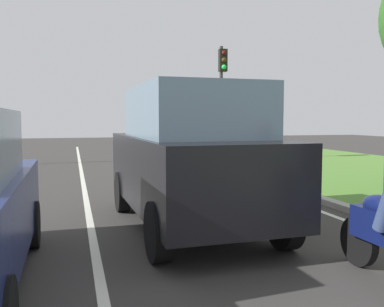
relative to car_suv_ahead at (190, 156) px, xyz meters
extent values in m
plane|color=#383533|center=(-0.86, 5.63, -1.17)|extent=(60.00, 60.00, 0.00)
cube|color=silver|center=(-1.56, 5.63, -1.16)|extent=(0.12, 32.00, 0.01)
cube|color=silver|center=(2.74, 5.63, -1.16)|extent=(0.12, 32.00, 0.01)
cube|color=#548433|center=(7.64, 5.63, -1.14)|extent=(9.00, 48.00, 0.06)
cube|color=#9E9B93|center=(3.24, 5.63, -1.11)|extent=(0.24, 48.00, 0.12)
cube|color=black|center=(0.00, 0.04, -0.24)|extent=(2.04, 4.56, 1.10)
cube|color=slate|center=(0.00, -0.11, 0.71)|extent=(1.78, 2.75, 0.80)
cylinder|color=black|center=(-0.92, 1.54, -0.79)|extent=(0.24, 0.77, 0.76)
cylinder|color=black|center=(0.82, 1.60, -0.79)|extent=(0.24, 0.77, 0.76)
cylinder|color=black|center=(-0.83, -1.52, -0.79)|extent=(0.24, 0.77, 0.76)
cylinder|color=black|center=(0.92, -1.46, -0.79)|extent=(0.24, 0.77, 0.76)
cylinder|color=black|center=(-2.40, -0.46, -0.85)|extent=(0.23, 0.64, 0.64)
ellipsoid|color=#0C143F|center=(1.47, -2.64, -0.37)|extent=(0.28, 0.50, 0.24)
cylinder|color=black|center=(1.47, -2.29, -0.87)|extent=(0.10, 0.60, 0.60)
cylinder|color=#2D2D2D|center=(4.11, 10.11, 1.20)|extent=(0.14, 0.14, 4.74)
cube|color=black|center=(4.11, 9.91, 2.98)|extent=(0.32, 0.24, 0.90)
sphere|color=#3F0F0F|center=(4.11, 9.78, 3.26)|extent=(0.20, 0.20, 0.20)
sphere|color=#382B0C|center=(4.11, 9.78, 2.98)|extent=(0.20, 0.20, 0.20)
sphere|color=green|center=(4.11, 9.78, 2.70)|extent=(0.20, 0.20, 0.20)
camera|label=1|loc=(-1.81, -6.58, 0.59)|focal=39.87mm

